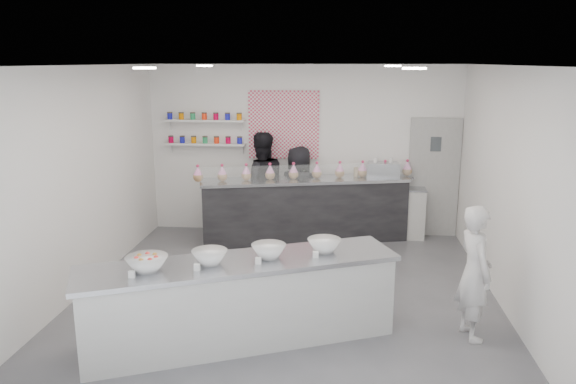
% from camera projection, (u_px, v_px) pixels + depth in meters
% --- Properties ---
extents(floor, '(6.00, 6.00, 0.00)m').
position_uv_depth(floor, '(286.00, 297.00, 7.43)').
color(floor, '#515156').
rests_on(floor, ground).
extents(ceiling, '(6.00, 6.00, 0.00)m').
position_uv_depth(ceiling, '(286.00, 65.00, 6.74)').
color(ceiling, white).
rests_on(ceiling, floor).
extents(back_wall, '(5.50, 0.00, 5.50)m').
position_uv_depth(back_wall, '(303.00, 150.00, 9.99)').
color(back_wall, white).
rests_on(back_wall, floor).
extents(left_wall, '(0.00, 6.00, 6.00)m').
position_uv_depth(left_wall, '(78.00, 182.00, 7.35)').
color(left_wall, white).
rests_on(left_wall, floor).
extents(right_wall, '(0.00, 6.00, 6.00)m').
position_uv_depth(right_wall, '(511.00, 192.00, 6.82)').
color(right_wall, white).
rests_on(right_wall, floor).
extents(back_door, '(0.88, 0.04, 2.10)m').
position_uv_depth(back_door, '(434.00, 178.00, 9.84)').
color(back_door, '#9D9D9A').
rests_on(back_door, floor).
extents(pattern_panel, '(1.25, 0.03, 1.20)m').
position_uv_depth(pattern_panel, '(284.00, 125.00, 9.90)').
color(pattern_panel, '#CC3656').
rests_on(pattern_panel, back_wall).
extents(jar_shelf_lower, '(1.45, 0.22, 0.04)m').
position_uv_depth(jar_shelf_lower, '(206.00, 144.00, 10.04)').
color(jar_shelf_lower, silver).
rests_on(jar_shelf_lower, back_wall).
extents(jar_shelf_upper, '(1.45, 0.22, 0.04)m').
position_uv_depth(jar_shelf_upper, '(205.00, 121.00, 9.94)').
color(jar_shelf_upper, silver).
rests_on(jar_shelf_upper, back_wall).
extents(preserve_jars, '(1.45, 0.10, 0.56)m').
position_uv_depth(preserve_jars, '(205.00, 129.00, 9.95)').
color(preserve_jars, '#C60036').
rests_on(preserve_jars, jar_shelf_lower).
extents(downlight_0, '(0.24, 0.24, 0.02)m').
position_uv_depth(downlight_0, '(145.00, 68.00, 5.91)').
color(downlight_0, white).
rests_on(downlight_0, ceiling).
extents(downlight_1, '(0.24, 0.24, 0.02)m').
position_uv_depth(downlight_1, '(414.00, 68.00, 5.64)').
color(downlight_1, white).
rests_on(downlight_1, ceiling).
extents(downlight_2, '(0.24, 0.24, 0.02)m').
position_uv_depth(downlight_2, '(204.00, 66.00, 8.43)').
color(downlight_2, white).
rests_on(downlight_2, ceiling).
extents(downlight_3, '(0.24, 0.24, 0.02)m').
position_uv_depth(downlight_3, '(393.00, 66.00, 8.16)').
color(downlight_3, white).
rests_on(downlight_3, ceiling).
extents(prep_counter, '(3.50, 2.08, 0.95)m').
position_uv_depth(prep_counter, '(241.00, 301.00, 6.17)').
color(prep_counter, beige).
rests_on(prep_counter, floor).
extents(back_bar, '(3.60, 1.46, 1.10)m').
position_uv_depth(back_bar, '(305.00, 210.00, 9.66)').
color(back_bar, black).
rests_on(back_bar, floor).
extents(sneeze_guard, '(3.40, 0.84, 0.30)m').
position_uv_depth(sneeze_guard, '(308.00, 174.00, 9.21)').
color(sneeze_guard, white).
rests_on(sneeze_guard, back_bar).
extents(espresso_ledge, '(1.21, 0.38, 0.90)m').
position_uv_depth(espresso_ledge, '(390.00, 213.00, 9.87)').
color(espresso_ledge, beige).
rests_on(espresso_ledge, floor).
extents(espresso_machine, '(0.56, 0.39, 0.43)m').
position_uv_depth(espresso_machine, '(383.00, 176.00, 9.73)').
color(espresso_machine, '#93969E').
rests_on(espresso_machine, espresso_ledge).
extents(cup_stacks, '(0.24, 0.24, 0.32)m').
position_uv_depth(cup_stacks, '(359.00, 178.00, 9.78)').
color(cup_stacks, tan).
rests_on(cup_stacks, espresso_ledge).
extents(prep_bowls, '(2.33, 1.35, 0.15)m').
position_uv_depth(prep_bowls, '(240.00, 254.00, 6.04)').
color(prep_bowls, white).
rests_on(prep_bowls, prep_counter).
extents(label_cards, '(2.01, 0.04, 0.07)m').
position_uv_depth(label_cards, '(212.00, 273.00, 5.62)').
color(label_cards, white).
rests_on(label_cards, prep_counter).
extents(cookie_bags, '(3.70, 1.05, 0.29)m').
position_uv_depth(cookie_bags, '(305.00, 170.00, 9.51)').
color(cookie_bags, '#FF98E0').
rests_on(cookie_bags, back_bar).
extents(woman_prep, '(0.49, 0.63, 1.54)m').
position_uv_depth(woman_prep, '(474.00, 273.00, 6.21)').
color(woman_prep, silver).
rests_on(woman_prep, floor).
extents(staff_left, '(1.06, 0.93, 1.85)m').
position_uv_depth(staff_left, '(261.00, 184.00, 9.90)').
color(staff_left, black).
rests_on(staff_left, floor).
extents(staff_right, '(0.90, 0.72, 1.61)m').
position_uv_depth(staff_right, '(299.00, 192.00, 9.86)').
color(staff_right, black).
rests_on(staff_right, floor).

